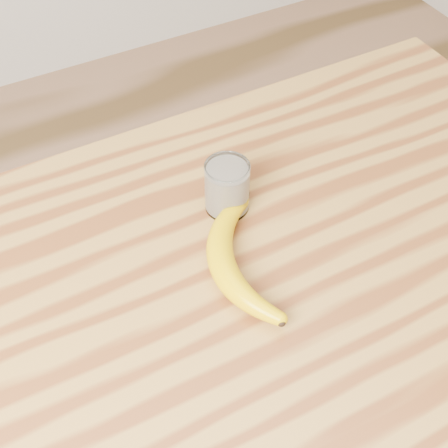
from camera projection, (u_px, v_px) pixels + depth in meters
name	position (u px, v px, depth m)	size (l,w,h in m)	color
table	(267.00, 324.00, 1.00)	(1.20, 0.80, 0.90)	#A17232
smoothie_glass	(227.00, 187.00, 0.96)	(0.07, 0.07, 0.09)	white
banana	(221.00, 262.00, 0.89)	(0.12, 0.33, 0.04)	#E0B200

